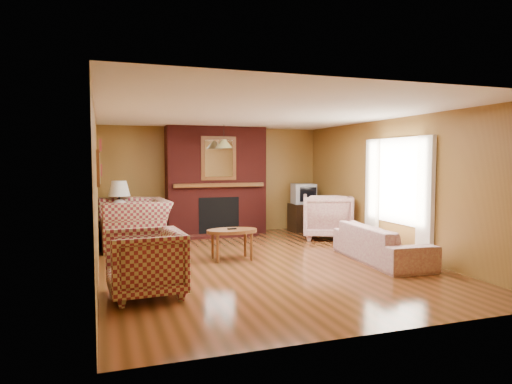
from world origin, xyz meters
name	(u,v)px	position (x,y,z in m)	size (l,w,h in m)	color
floor	(261,262)	(0.00, 0.00, 0.00)	(6.50, 6.50, 0.00)	#4C2B10
ceiling	(261,114)	(0.00, 0.00, 2.40)	(6.50, 6.50, 0.00)	white
wall_back	(213,180)	(0.00, 3.25, 1.20)	(6.50, 6.50, 0.00)	olive
wall_front	(376,209)	(0.00, -3.25, 1.20)	(6.50, 6.50, 0.00)	olive
wall_left	(97,192)	(-2.50, 0.00, 1.20)	(6.50, 6.50, 0.00)	olive
wall_right	(393,186)	(2.50, 0.00, 1.20)	(6.50, 6.50, 0.00)	olive
fireplace	(216,182)	(0.00, 2.98, 1.18)	(2.20, 0.82, 2.40)	#4B1410
window_right	(397,191)	(2.45, -0.20, 1.13)	(0.10, 1.85, 2.00)	beige
bookshelf	(100,160)	(-2.44, 1.90, 1.67)	(0.09, 0.55, 0.71)	brown
botanical_print	(98,168)	(-2.47, -0.30, 1.55)	(0.05, 0.40, 0.50)	brown
pendant_light	(224,144)	(0.00, 2.30, 2.00)	(0.36, 0.36, 0.48)	black
plaid_loveseat	(134,223)	(-1.85, 2.01, 0.46)	(1.41, 1.23, 0.92)	maroon
plaid_armchair	(145,263)	(-1.95, -1.30, 0.41)	(0.87, 0.90, 0.82)	maroon
floral_sofa	(381,243)	(1.90, -0.57, 0.30)	(2.03, 0.79, 0.59)	beige
floral_armchair	(327,216)	(2.10, 1.71, 0.47)	(1.01, 1.04, 0.94)	beige
coffee_table	(232,233)	(-0.39, 0.34, 0.44)	(0.86, 0.53, 0.53)	brown
side_table	(120,230)	(-2.10, 2.45, 0.27)	(0.41, 0.41, 0.55)	brown
table_lamp	(119,197)	(-2.10, 2.45, 0.94)	(0.43, 0.43, 0.70)	white
tv_stand	(303,217)	(2.05, 2.80, 0.32)	(0.59, 0.54, 0.64)	black
crt_tv	(304,194)	(2.05, 2.79, 0.88)	(0.57, 0.57, 0.47)	#AEB1B6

